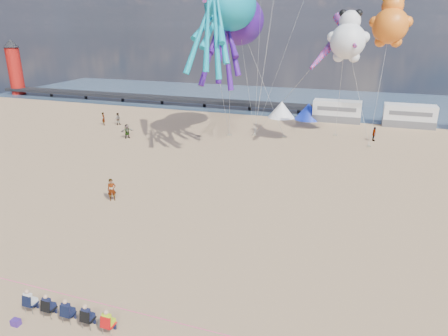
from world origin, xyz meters
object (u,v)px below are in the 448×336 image
standing_person (112,190)px  beachgoer_5 (104,119)px  sandbag_d (335,135)px  sandbag_b (284,137)px  sandbag_e (255,135)px  beachgoer_3 (374,134)px  tent_white (281,109)px  kite_teddy_orange (390,26)px  motorhome_0 (337,111)px  beachgoer_1 (118,119)px  sandbag_c (369,146)px  kite_octopus_teal (231,5)px  sandbag_a (229,135)px  kite_octopus_purple (239,20)px  motorhome_1 (409,116)px  spectator_row (68,310)px  windsock_right (322,56)px  kite_panda (348,41)px  beachgoer_4 (127,131)px  lighthouse (15,71)px  tent_blue (308,111)px  windsock_mid (346,31)px

standing_person → beachgoer_5: size_ratio=1.01×
beachgoer_5 → sandbag_d: (30.75, 4.48, -0.78)m
sandbag_b → sandbag_e: (-3.68, -0.23, 0.00)m
beachgoer_3 → sandbag_d: beachgoer_3 is taller
tent_white → standing_person: bearing=-101.0°
beachgoer_5 → kite_teddy_orange: kite_teddy_orange is taller
sandbag_d → kite_teddy_orange: 13.85m
motorhome_0 → beachgoer_3: bearing=-61.2°
motorhome_0 → beachgoer_1: 30.94m
standing_person → sandbag_c: bearing=10.0°
sandbag_b → kite_octopus_teal: bearing=-132.1°
beachgoer_5 → beachgoer_1: bearing=-106.1°
sandbag_a → kite_octopus_purple: kite_octopus_purple is taller
motorhome_1 → kite_octopus_teal: (-19.99, -16.94, 13.47)m
sandbag_e → kite_teddy_orange: 19.21m
kite_octopus_purple → beachgoer_3: bearing=-10.2°
motorhome_1 → spectator_row: size_ratio=1.08×
motorhome_1 → sandbag_c: 12.99m
sandbag_c → kite_teddy_orange: size_ratio=0.08×
sandbag_b → motorhome_0: bearing=64.5°
windsock_right → kite_octopus_purple: bearing=179.7°
kite_panda → standing_person: bearing=-133.5°
windsock_right → tent_white: bearing=135.6°
beachgoer_4 → sandbag_b: size_ratio=3.49×
beachgoer_1 → sandbag_c: size_ratio=3.34×
lighthouse → beachgoer_1: bearing=-25.6°
tent_blue → sandbag_e: tent_blue is taller
tent_white → kite_teddy_orange: size_ratio=0.63×
sandbag_d → windsock_mid: size_ratio=0.08×
sandbag_a → kite_panda: (13.26, -3.38, 11.50)m
sandbag_e → windsock_right: size_ratio=0.11×
standing_person → windsock_mid: 27.21m
motorhome_0 → beachgoer_5: size_ratio=3.69×
windsock_right → beachgoer_3: bearing=72.5°
beachgoer_5 → sandbag_a: beachgoer_5 is taller
sandbag_c → windsock_right: windsock_right is taller
beachgoer_4 → windsock_right: size_ratio=0.38×
standing_person → sandbag_c: 29.31m
sandbag_c → kite_octopus_purple: (-15.62, -0.19, 13.48)m
tent_white → sandbag_e: 11.57m
beachgoer_5 → beachgoer_3: bearing=-123.7°
sandbag_c → kite_teddy_orange: (0.64, 1.48, 12.89)m
tent_white → beachgoer_1: (-20.48, -12.08, -0.37)m
spectator_row → sandbag_d: 39.25m
sandbag_b → beachgoer_4: bearing=-160.5°
sandbag_b → kite_panda: size_ratio=0.09×
beachgoer_5 → tent_white: bearing=-99.7°
standing_person → beachgoer_5: 26.35m
sandbag_e → beachgoer_4: bearing=-156.7°
motorhome_1 → beachgoer_5: (-39.72, -12.84, -0.61)m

